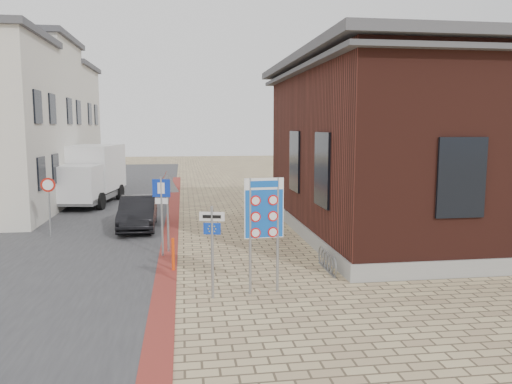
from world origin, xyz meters
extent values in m
plane|color=tan|center=(0.00, 0.00, 0.00)|extent=(120.00, 120.00, 0.00)
cube|color=#38383A|center=(-5.50, 15.00, 0.01)|extent=(7.00, 60.00, 0.02)
cube|color=maroon|center=(-2.00, 10.00, 0.01)|extent=(0.60, 40.00, 0.02)
cube|color=gray|center=(9.00, 7.00, 0.25)|extent=(12.15, 12.15, 0.50)
cube|color=#411B15|center=(9.00, 7.00, 3.50)|extent=(12.00, 12.00, 6.00)
cube|color=#48484D|center=(9.00, 7.00, 6.65)|extent=(13.00, 13.00, 0.30)
cube|color=#48484D|center=(9.00, 7.00, 6.25)|extent=(12.70, 12.70, 0.15)
cube|color=black|center=(2.98, 4.00, 2.80)|extent=(0.12, 1.60, 2.40)
cube|color=black|center=(2.98, 8.00, 2.80)|extent=(0.12, 1.60, 2.40)
cube|color=black|center=(6.00, 0.98, 2.80)|extent=(1.40, 0.12, 2.20)
cube|color=black|center=(-7.48, 10.80, 2.20)|extent=(0.10, 1.10, 1.40)
cube|color=black|center=(-7.48, 13.20, 2.20)|extent=(0.10, 1.10, 1.40)
cube|color=black|center=(-7.48, 10.80, 5.00)|extent=(0.10, 1.10, 1.40)
cube|color=black|center=(-7.48, 13.20, 5.00)|extent=(0.10, 1.10, 1.40)
cube|color=beige|center=(-11.00, 18.00, 4.40)|extent=(7.00, 6.00, 8.80)
cube|color=#48484D|center=(-11.00, 18.00, 8.95)|extent=(7.40, 6.40, 0.30)
cube|color=black|center=(-7.48, 16.80, 2.20)|extent=(0.10, 1.10, 1.40)
cube|color=black|center=(-7.48, 19.20, 2.20)|extent=(0.10, 1.10, 1.40)
cube|color=black|center=(-7.48, 16.80, 5.00)|extent=(0.10, 1.10, 1.40)
cube|color=black|center=(-7.48, 19.20, 5.00)|extent=(0.10, 1.10, 1.40)
cube|color=beige|center=(-11.00, 24.00, 4.00)|extent=(7.00, 6.00, 8.00)
cube|color=#48484D|center=(-11.00, 24.00, 8.15)|extent=(7.40, 6.40, 0.30)
cube|color=black|center=(-7.48, 22.80, 2.20)|extent=(0.10, 1.10, 1.40)
cube|color=black|center=(-7.48, 25.20, 2.20)|extent=(0.10, 1.10, 1.40)
cube|color=black|center=(-7.48, 22.80, 5.00)|extent=(0.10, 1.10, 1.40)
cube|color=black|center=(-7.48, 25.20, 5.00)|extent=(0.10, 1.10, 1.40)
torus|color=slate|center=(2.65, 1.60, 0.28)|extent=(0.04, 0.60, 0.60)
torus|color=slate|center=(2.65, 1.90, 0.28)|extent=(0.04, 0.60, 0.60)
torus|color=slate|center=(2.65, 2.20, 0.28)|extent=(0.04, 0.60, 0.60)
torus|color=slate|center=(2.65, 2.50, 0.28)|extent=(0.04, 0.60, 0.60)
torus|color=slate|center=(2.65, 2.80, 0.28)|extent=(0.04, 0.60, 0.60)
cube|color=slate|center=(2.65, 2.20, 0.02)|extent=(0.08, 1.60, 0.04)
imported|color=black|center=(-3.34, 9.16, 0.67)|extent=(1.49, 4.07, 1.33)
cube|color=slate|center=(-6.50, 16.09, 0.50)|extent=(3.18, 6.26, 0.28)
cube|color=white|center=(-6.81, 14.01, 1.38)|extent=(2.58, 2.20, 1.77)
cube|color=black|center=(-6.93, 13.19, 1.72)|extent=(2.09, 0.39, 0.89)
cube|color=white|center=(-6.35, 17.08, 1.94)|extent=(3.00, 4.30, 2.44)
cylinder|color=black|center=(-7.91, 14.51, 0.44)|extent=(0.40, 0.92, 0.89)
cylinder|color=black|center=(-5.61, 14.17, 0.44)|extent=(0.40, 0.92, 0.89)
cylinder|color=black|center=(-7.39, 18.02, 0.44)|extent=(0.40, 0.92, 0.89)
cylinder|color=black|center=(-5.09, 17.67, 0.44)|extent=(0.40, 0.92, 0.89)
cylinder|color=gray|center=(0.15, 0.47, 1.46)|extent=(0.07, 0.07, 2.93)
cylinder|color=gray|center=(0.85, 0.53, 1.46)|extent=(0.07, 0.07, 2.93)
cube|color=white|center=(0.50, 0.50, 2.17)|extent=(1.00, 0.13, 1.50)
cube|color=blue|center=(0.50, 0.50, 2.17)|extent=(0.96, 0.13, 1.46)
cube|color=white|center=(0.50, 0.50, 2.78)|extent=(0.96, 0.14, 0.28)
cylinder|color=gray|center=(-0.80, 0.30, 1.14)|extent=(0.07, 0.07, 2.28)
cube|color=white|center=(-0.80, 0.30, 2.03)|extent=(0.61, 0.19, 0.22)
cube|color=#0F38B7|center=(-0.80, 0.30, 1.74)|extent=(0.41, 0.14, 0.28)
cylinder|color=gray|center=(-2.17, 4.50, 1.30)|extent=(0.07, 0.07, 2.60)
cube|color=#0E2FAB|center=(-2.17, 4.50, 2.23)|extent=(0.56, 0.17, 0.57)
cube|color=white|center=(-2.17, 4.50, 1.82)|extent=(0.41, 0.14, 0.19)
cylinder|color=gray|center=(-2.00, 5.05, 1.29)|extent=(0.07, 0.07, 2.58)
cylinder|color=gray|center=(-6.50, 8.00, 1.13)|extent=(0.07, 0.07, 2.26)
cylinder|color=#B3180D|center=(-6.50, 8.00, 2.01)|extent=(0.54, 0.04, 0.54)
cylinder|color=#F4470C|center=(-1.80, 2.80, 0.49)|extent=(0.11, 0.11, 0.97)
camera|label=1|loc=(-1.46, -11.52, 4.18)|focal=35.00mm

